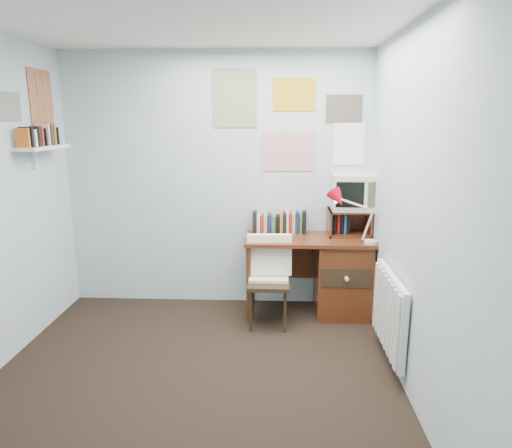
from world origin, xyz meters
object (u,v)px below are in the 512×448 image
at_px(crt_tv, 353,190).
at_px(radiator, 390,312).
at_px(desk_lamp, 372,220).
at_px(desk, 336,273).
at_px(desk_chair, 269,284).
at_px(wall_shelf, 42,148).
at_px(tv_riser, 349,222).

distance_m(crt_tv, radiator, 1.32).
bearing_deg(desk_lamp, radiator, -94.68).
distance_m(desk, desk_lamp, 0.66).
distance_m(desk_chair, wall_shelf, 2.28).
xyz_separation_m(desk_chair, tv_riser, (0.76, 0.42, 0.48)).
xyz_separation_m(desk_lamp, crt_tv, (-0.13, 0.33, 0.22)).
bearing_deg(wall_shelf, desk_chair, 2.23).
bearing_deg(desk, tv_riser, 42.96).
bearing_deg(tv_riser, desk_chair, -151.52).
bearing_deg(crt_tv, tv_riser, -138.06).
height_order(desk_chair, tv_riser, tv_riser).
bearing_deg(wall_shelf, crt_tv, 10.64).
xyz_separation_m(desk, wall_shelf, (-2.57, -0.38, 1.21)).
height_order(desk_chair, wall_shelf, wall_shelf).
height_order(desk_chair, crt_tv, crt_tv).
relative_size(desk_lamp, radiator, 0.54).
relative_size(desk, desk_lamp, 2.80).
relative_size(desk_lamp, wall_shelf, 0.69).
height_order(radiator, wall_shelf, wall_shelf).
bearing_deg(wall_shelf, desk_lamp, 3.62).
height_order(tv_riser, wall_shelf, wall_shelf).
relative_size(desk, tv_riser, 3.00).
bearing_deg(radiator, desk_lamp, 91.57).
relative_size(desk_chair, radiator, 1.00).
bearing_deg(crt_tv, desk_chair, -149.41).
distance_m(desk_chair, crt_tv, 1.20).
bearing_deg(desk_chair, desk, 25.97).
bearing_deg(desk_lamp, wall_shelf, 177.36).
bearing_deg(crt_tv, radiator, -80.43).
bearing_deg(radiator, wall_shelf, 169.11).
bearing_deg(desk, crt_tv, 42.52).
bearing_deg(desk_chair, wall_shelf, -177.04).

